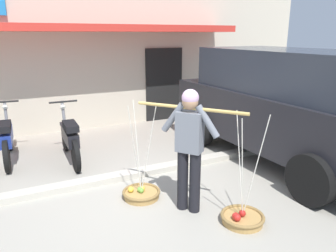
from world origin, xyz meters
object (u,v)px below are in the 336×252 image
(fruit_vendor, at_px, (189,143))
(fruit_basket_left_side, at_px, (242,217))
(motorcycle_third_in_row, at_px, (70,138))
(parked_truck, at_px, (287,103))
(fruit_basket_right_side, at_px, (141,193))
(motorcycle_second_in_row, at_px, (7,138))

(fruit_vendor, bearing_deg, fruit_basket_left_side, -53.06)
(fruit_vendor, relative_size, fruit_basket_left_side, 1.17)
(fruit_vendor, distance_m, motorcycle_third_in_row, 2.89)
(motorcycle_third_in_row, distance_m, parked_truck, 4.16)
(fruit_basket_right_side, bearing_deg, parked_truck, 3.71)
(fruit_vendor, relative_size, motorcycle_third_in_row, 0.93)
(fruit_basket_left_side, distance_m, fruit_basket_right_side, 1.52)
(motorcycle_third_in_row, xyz_separation_m, parked_truck, (3.68, -1.81, 0.68))
(fruit_basket_right_side, xyz_separation_m, parked_truck, (3.02, 0.20, 1.05))
(motorcycle_second_in_row, height_order, parked_truck, parked_truck)
(motorcycle_second_in_row, relative_size, parked_truck, 0.38)
(fruit_vendor, distance_m, fruit_basket_right_side, 1.18)
(motorcycle_third_in_row, bearing_deg, fruit_basket_right_side, -71.92)
(parked_truck, bearing_deg, motorcycle_second_in_row, 153.96)
(motorcycle_second_in_row, bearing_deg, fruit_basket_left_side, -54.62)
(motorcycle_second_in_row, xyz_separation_m, parked_truck, (4.75, -2.32, 0.68))
(fruit_vendor, height_order, fruit_basket_right_side, fruit_vendor)
(fruit_basket_left_side, relative_size, fruit_basket_right_side, 1.00)
(fruit_basket_left_side, height_order, parked_truck, parked_truck)
(fruit_basket_right_side, relative_size, motorcycle_third_in_row, 0.80)
(fruit_basket_left_side, height_order, motorcycle_third_in_row, fruit_basket_left_side)
(fruit_vendor, height_order, parked_truck, parked_truck)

